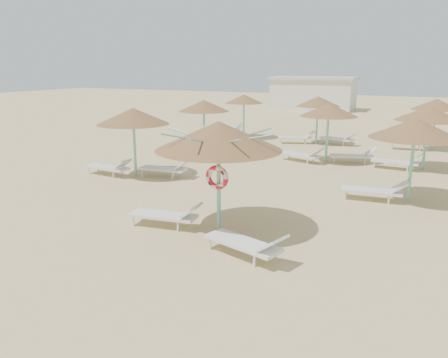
% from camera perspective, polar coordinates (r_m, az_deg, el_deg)
% --- Properties ---
extents(ground, '(120.00, 120.00, 0.00)m').
position_cam_1_polar(ground, '(11.58, -1.76, -7.17)').
color(ground, tan).
rests_on(ground, ground).
extents(main_palapa, '(3.27, 3.27, 2.93)m').
position_cam_1_polar(main_palapa, '(11.17, -0.71, 5.63)').
color(main_palapa, '#73C8B1').
rests_on(main_palapa, ground).
extents(lounger_main_a, '(2.07, 0.85, 0.73)m').
position_cam_1_polar(lounger_main_a, '(12.04, -7.39, -4.66)').
color(lounger_main_a, white).
rests_on(lounger_main_a, ground).
extents(lounger_main_b, '(2.15, 1.21, 0.75)m').
position_cam_1_polar(lounger_main_b, '(10.08, 3.05, -8.39)').
color(lounger_main_b, white).
rests_on(lounger_main_b, ground).
extents(palapa_field, '(14.06, 13.82, 2.71)m').
position_cam_1_polar(palapa_field, '(20.27, 11.06, 8.65)').
color(palapa_field, '#73C8B1').
rests_on(palapa_field, ground).
extents(service_hut, '(8.40, 4.40, 3.25)m').
position_cam_1_polar(service_hut, '(45.97, 11.59, 10.94)').
color(service_hut, silver).
rests_on(service_hut, ground).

